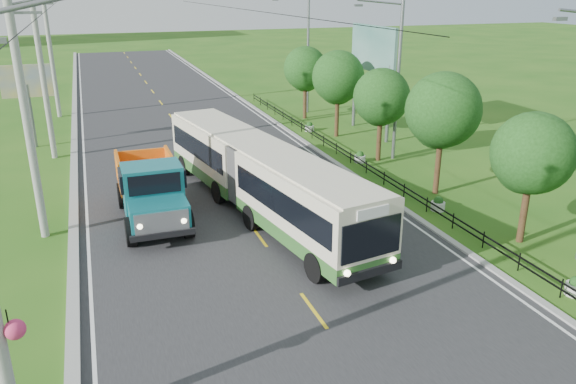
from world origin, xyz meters
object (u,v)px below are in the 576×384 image
planter_front (575,287)px  planter_mid (360,157)px  tree_third (442,114)px  planter_near (438,204)px  bus (260,173)px  pole_mid (43,72)px  tree_fourth (381,100)px  tree_second (531,157)px  streetlight_far (306,51)px  billboard_left (27,87)px  streetlight_mid (396,76)px  tree_back (305,71)px  dump_truck (151,186)px  tree_fifth (338,80)px  pole_far (51,51)px  billboard_right (373,56)px  pole_near (27,114)px  planter_far (309,127)px

planter_front → planter_mid: (0.00, 16.00, 0.00)m
tree_third → planter_front: (-1.26, -10.14, -3.70)m
planter_near → bus: bearing=162.2°
pole_mid → tree_fourth: 19.43m
pole_mid → tree_second: 26.20m
streetlight_far → billboard_left: bearing=-168.8°
tree_second → streetlight_far: bearing=88.3°
tree_third → planter_mid: size_ratio=8.96×
pole_mid → planter_mid: (16.86, -7.00, -4.81)m
planter_front → bus: (-7.76, 10.49, 1.60)m
streetlight_mid → pole_mid: bearing=159.7°
tree_back → streetlight_mid: streetlight_mid is taller
planter_near → planter_mid: same height
tree_fourth → tree_back: (0.00, 12.00, 0.07)m
tree_third → tree_back: bearing=90.0°
dump_truck → pole_mid: bearing=110.3°
tree_third → tree_fifth: 12.00m
tree_back → billboard_left: 19.48m
pole_far → planter_near: size_ratio=14.93×
pole_mid → billboard_left: bearing=112.4°
planter_mid → dump_truck: bearing=-159.0°
pole_mid → planter_front: 28.92m
pole_mid → planter_mid: bearing=-22.5°
tree_fourth → streetlight_mid: 1.54m
tree_third → billboard_right: size_ratio=0.82×
planter_front → pole_mid: bearing=126.2°
pole_mid → bus: (9.10, -12.51, -3.20)m
planter_front → billboard_right: bearing=80.5°
dump_truck → billboard_right: bearing=33.6°
streetlight_mid → billboard_left: 22.51m
tree_third → billboard_left: (-19.36, 15.86, -0.12)m
tree_second → planter_front: bearing=-106.9°
planter_near → tree_back: bearing=86.4°
tree_second → planter_front: (-1.26, -4.14, -3.23)m
pole_near → tree_back: size_ratio=1.82×
pole_near → planter_mid: pole_near is taller
planter_front → planter_mid: size_ratio=1.00×
pole_far → streetlight_far: (18.90, -5.00, -0.19)m
tree_fifth → planter_far: tree_fifth is taller
planter_mid → billboard_left: billboard_left is taller
tree_third → billboard_left: 25.02m
dump_truck → tree_fifth: bearing=38.4°
pole_near → streetlight_far: bearing=45.1°
planter_near → planter_far: 16.00m
tree_third → planter_near: 4.46m
pole_far → streetlight_far: 19.56m
pole_mid → billboard_left: size_ratio=1.92×
pole_mid → tree_third: bearing=-35.4°
bus → planter_front: bearing=-63.2°
tree_fifth → planter_near: size_ratio=8.66×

